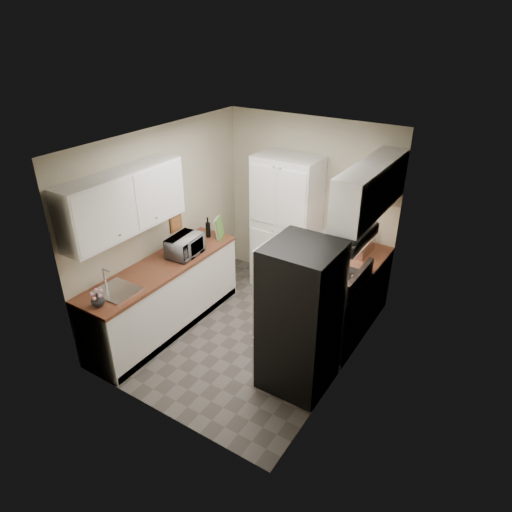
{
  "coord_description": "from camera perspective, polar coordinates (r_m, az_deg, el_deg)",
  "views": [
    {
      "loc": [
        2.66,
        -3.96,
        3.67
      ],
      "look_at": [
        0.03,
        0.15,
        1.08
      ],
      "focal_mm": 32.0,
      "sensor_mm": 36.0,
      "label": 1
    }
  ],
  "objects": [
    {
      "name": "microwave",
      "position": [
        5.9,
        -8.86,
        1.25
      ],
      "size": [
        0.36,
        0.5,
        0.26
      ],
      "primitive_type": "imported",
      "rotation": [
        0.0,
        0.0,
        1.66
      ],
      "color": "silver",
      "rests_on": "countertop_left"
    },
    {
      "name": "base_cabinet_left",
      "position": [
        6.02,
        -11.29,
        -5.11
      ],
      "size": [
        0.6,
        2.3,
        0.88
      ],
      "primitive_type": "cube",
      "color": "white",
      "rests_on": "ground"
    },
    {
      "name": "fruit_basket",
      "position": [
        5.98,
        13.01,
        2.94
      ],
      "size": [
        0.35,
        0.35,
        0.13
      ],
      "primitive_type": null,
      "rotation": [
        0.0,
        0.0,
        0.18
      ],
      "color": "#FF5D1C",
      "rests_on": "toaster_oven"
    },
    {
      "name": "room_shell",
      "position": [
        5.19,
        -1.42,
        4.79
      ],
      "size": [
        2.64,
        3.24,
        2.52
      ],
      "color": "beige",
      "rests_on": "ground"
    },
    {
      "name": "base_cabinet_right",
      "position": [
        6.3,
        12.55,
        -3.59
      ],
      "size": [
        0.6,
        0.8,
        0.88
      ],
      "primitive_type": "cube",
      "color": "white",
      "rests_on": "ground"
    },
    {
      "name": "kitchen_mat",
      "position": [
        6.37,
        3.28,
        -7.22
      ],
      "size": [
        0.56,
        0.79,
        0.01
      ],
      "primitive_type": "cube",
      "rotation": [
        0.0,
        0.0,
        0.16
      ],
      "color": "#CEC785",
      "rests_on": "ground"
    },
    {
      "name": "ground",
      "position": [
        6.02,
        -1.04,
        -9.6
      ],
      "size": [
        3.2,
        3.2,
        0.0
      ],
      "primitive_type": "plane",
      "color": "#56514C",
      "rests_on": "ground"
    },
    {
      "name": "toaster_oven",
      "position": [
        6.05,
        12.62,
        1.4
      ],
      "size": [
        0.33,
        0.41,
        0.23
      ],
      "primitive_type": "cube",
      "rotation": [
        0.0,
        0.0,
        -0.05
      ],
      "color": "#ACADB0",
      "rests_on": "countertop_right"
    },
    {
      "name": "countertop_left",
      "position": [
        5.78,
        -11.71,
        -1.28
      ],
      "size": [
        0.63,
        2.33,
        0.04
      ],
      "primitive_type": "cube",
      "color": "brown",
      "rests_on": "base_cabinet_left"
    },
    {
      "name": "wine_bottle",
      "position": [
        6.35,
        -6.03,
        3.49
      ],
      "size": [
        0.07,
        0.07,
        0.27
      ],
      "primitive_type": "cylinder",
      "color": "black",
      "rests_on": "countertop_left"
    },
    {
      "name": "flower_vase",
      "position": [
        5.13,
        -19.19,
        -5.17
      ],
      "size": [
        0.18,
        0.18,
        0.15
      ],
      "primitive_type": "imported",
      "rotation": [
        0.0,
        0.0,
        0.3
      ],
      "color": "white",
      "rests_on": "countertop_left"
    },
    {
      "name": "refrigerator",
      "position": [
        4.85,
        5.54,
        -7.73
      ],
      "size": [
        0.7,
        0.72,
        1.7
      ],
      "primitive_type": "cube",
      "color": "#B7B7BC",
      "rests_on": "ground"
    },
    {
      "name": "countertop_right",
      "position": [
        6.08,
        12.99,
        0.11
      ],
      "size": [
        0.63,
        0.83,
        0.04
      ],
      "primitive_type": "cube",
      "color": "brown",
      "rests_on": "base_cabinet_right"
    },
    {
      "name": "pantry_cabinet",
      "position": [
        6.57,
        3.78,
        3.92
      ],
      "size": [
        0.9,
        0.55,
        2.0
      ],
      "primitive_type": "cube",
      "color": "white",
      "rests_on": "ground"
    },
    {
      "name": "electric_range",
      "position": [
        5.65,
        9.47,
        -6.84
      ],
      "size": [
        0.71,
        0.78,
        1.13
      ],
      "color": "#B7B7BC",
      "rests_on": "ground"
    },
    {
      "name": "cutting_board",
      "position": [
        6.3,
        -4.56,
        3.54
      ],
      "size": [
        0.11,
        0.23,
        0.3
      ],
      "primitive_type": "cube",
      "rotation": [
        0.0,
        0.0,
        0.39
      ],
      "color": "#579A3B",
      "rests_on": "countertop_left"
    }
  ]
}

